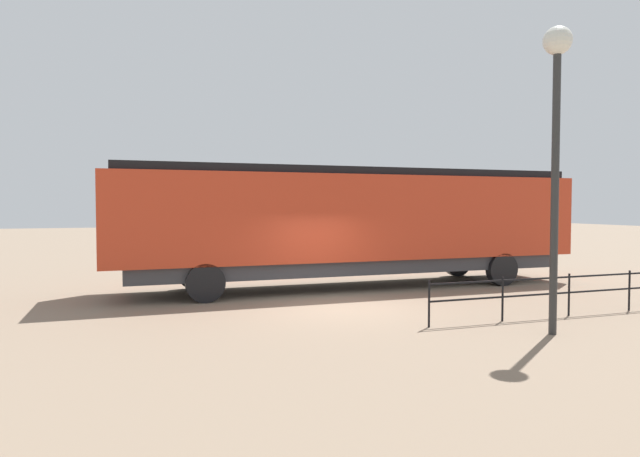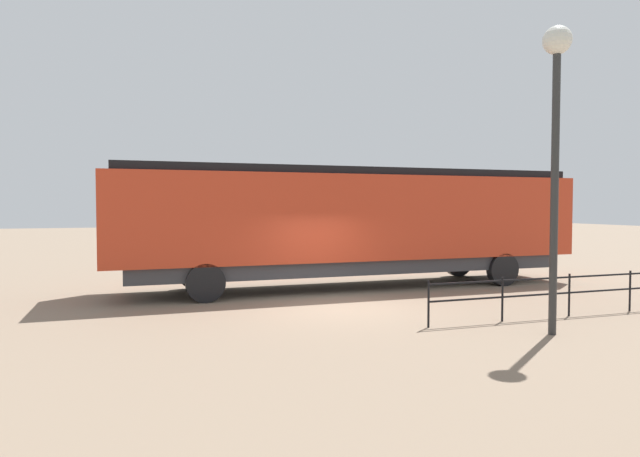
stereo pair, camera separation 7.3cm
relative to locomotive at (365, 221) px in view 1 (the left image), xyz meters
The scene contains 4 objects.
ground_plane 4.61m from the locomotive, 34.15° to the right, with size 120.00×120.00×0.00m, color #84705B.
locomotive is the anchor object (origin of this frame).
lamp_post 8.07m from the locomotive, ahead, with size 0.59×0.59×6.40m.
platform_fence 6.91m from the locomotive, 23.76° to the left, with size 0.05×7.89×1.04m.
Camera 1 is at (13.42, -5.22, 2.70)m, focal length 30.80 mm.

